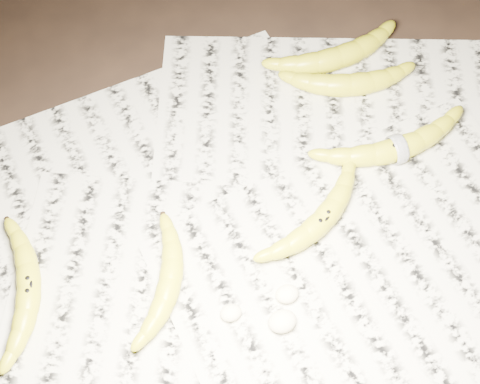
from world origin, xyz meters
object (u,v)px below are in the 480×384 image
object	(u,v)px
banana_taped	(397,148)
banana_upper_b	(350,83)
banana_left_a	(28,288)
banana_left_b	(170,281)
banana_center	(322,219)
banana_upper_a	(338,56)

from	to	relation	value
banana_taped	banana_upper_b	distance (m)	0.13
banana_left_a	banana_left_b	distance (m)	0.19
banana_taped	banana_upper_b	bearing A→B (deg)	96.90
banana_left_b	banana_upper_b	size ratio (longest dim) A/B	0.91
banana_left_b	banana_center	size ratio (longest dim) A/B	0.90
banana_left_b	banana_taped	size ratio (longest dim) A/B	0.75
banana_left_a	banana_upper_a	xyz separation A→B (m)	(0.54, 0.23, 0.00)
banana_taped	banana_upper_b	xyz separation A→B (m)	(-0.02, 0.13, 0.00)
banana_left_b	banana_upper_a	world-z (taller)	banana_upper_a
banana_center	banana_upper_a	xyz separation A→B (m)	(0.14, 0.26, 0.00)
banana_left_a	banana_taped	bearing A→B (deg)	-74.57
banana_left_b	banana_upper_b	distance (m)	0.42
banana_left_a	banana_taped	xyz separation A→B (m)	(0.55, 0.04, 0.00)
banana_left_b	banana_center	distance (m)	0.23
banana_center	banana_upper_a	size ratio (longest dim) A/B	0.92
banana_left_b	banana_upper_b	bearing A→B (deg)	-30.39
banana_taped	banana_upper_a	size ratio (longest dim) A/B	1.09
banana_center	banana_taped	world-z (taller)	banana_taped
banana_upper_a	banana_upper_b	xyz separation A→B (m)	(-0.00, -0.06, -0.00)
banana_left_b	banana_upper_a	distance (m)	0.46
banana_left_b	banana_taped	distance (m)	0.39
banana_upper_b	banana_taped	bearing A→B (deg)	-68.83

